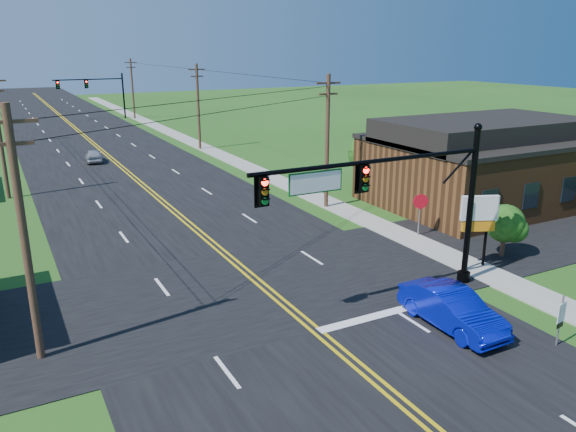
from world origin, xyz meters
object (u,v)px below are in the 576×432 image
signal_mast_far (94,89)px  stop_sign (420,206)px  route_sign (561,317)px  blue_car (452,309)px  signal_mast_main (393,196)px

signal_mast_far → stop_sign: size_ratio=4.28×
signal_mast_far → route_sign: size_ratio=5.41×
blue_car → route_sign: size_ratio=2.34×
blue_car → stop_sign: size_ratio=1.86×
signal_mast_main → route_sign: (3.16, -6.07, -3.57)m
route_sign → blue_car: bearing=119.9°
blue_car → stop_sign: bearing=56.1°
signal_mast_far → blue_car: (0.61, -75.13, -3.76)m
stop_sign → route_sign: bearing=-83.6°
signal_mast_main → blue_car: signal_mast_main is taller
signal_mast_far → signal_mast_main: bearing=-90.1°
blue_car → stop_sign: stop_sign is taller
signal_mast_main → signal_mast_far: bearing=89.9°
signal_mast_main → route_sign: size_ratio=5.56×
signal_mast_far → route_sign: (3.06, -78.07, -3.36)m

